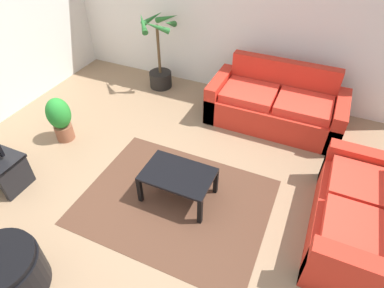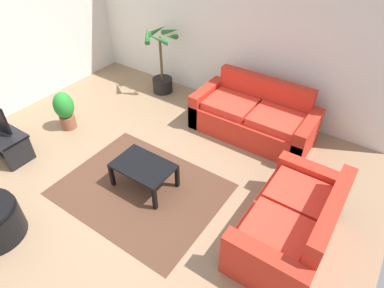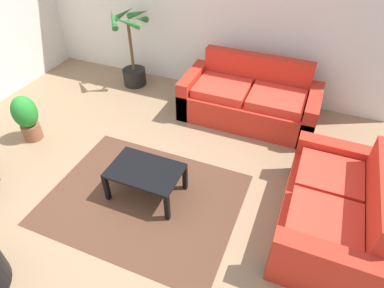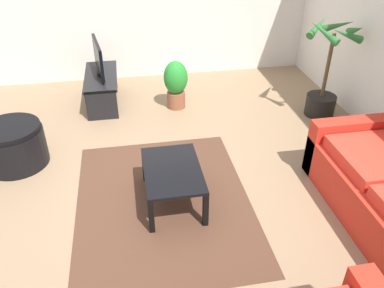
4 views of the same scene
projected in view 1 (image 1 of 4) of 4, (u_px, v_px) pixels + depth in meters
name	position (u px, v px, depth m)	size (l,w,h in m)	color
ground_plane	(147.00, 206.00, 3.79)	(6.60, 6.60, 0.00)	#937556
wall_back	(235.00, 13.00, 5.00)	(6.00, 0.06, 2.70)	silver
couch_main	(275.00, 106.00, 4.88)	(1.99, 0.90, 0.90)	red
couch_loveseat	(364.00, 219.00, 3.29)	(0.90, 1.64, 0.90)	red
coffee_table	(178.00, 177.00, 3.70)	(0.82, 0.54, 0.39)	black
area_rug	(175.00, 201.00, 3.85)	(2.20, 1.70, 0.01)	#513323
potted_palm	(160.00, 61.00, 5.61)	(0.67, 0.70, 1.32)	black
potted_plant_small	(60.00, 118.00, 4.52)	(0.33, 0.33, 0.69)	brown
ottoman	(5.00, 273.00, 2.91)	(0.69, 0.69, 0.48)	black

